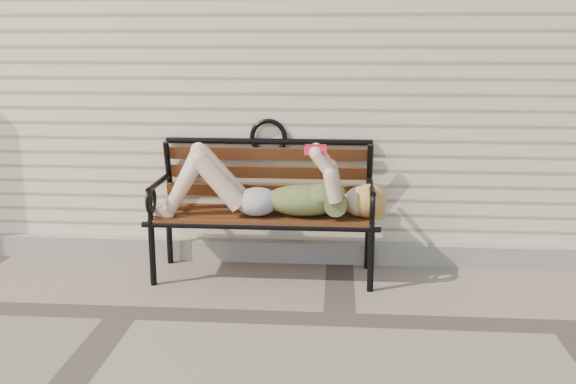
{
  "coord_description": "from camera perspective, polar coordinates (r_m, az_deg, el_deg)",
  "views": [
    {
      "loc": [
        1.22,
        -3.38,
        1.54
      ],
      "look_at": [
        0.91,
        0.54,
        0.61
      ],
      "focal_mm": 40.0,
      "sensor_mm": 36.0,
      "label": 1
    }
  ],
  "objects": [
    {
      "name": "ground",
      "position": [
        3.91,
        -14.33,
        -10.34
      ],
      "size": [
        80.0,
        80.0,
        0.0
      ],
      "primitive_type": "plane",
      "color": "gray",
      "rests_on": "ground"
    },
    {
      "name": "house_wall",
      "position": [
        6.5,
        -6.51,
        12.82
      ],
      "size": [
        8.0,
        4.0,
        3.0
      ],
      "primitive_type": "cube",
      "color": "#F6E2C0",
      "rests_on": "ground"
    },
    {
      "name": "foundation_strip",
      "position": [
        4.75,
        -10.67,
        -4.93
      ],
      "size": [
        8.0,
        0.1,
        0.15
      ],
      "primitive_type": "cube",
      "color": "#A29F92",
      "rests_on": "ground"
    },
    {
      "name": "garden_bench",
      "position": [
        4.28,
        -2.04,
        0.21
      ],
      "size": [
        1.58,
        0.63,
        1.02
      ],
      "color": "black",
      "rests_on": "ground"
    },
    {
      "name": "reading_woman",
      "position": [
        4.15,
        -2.06,
        0.29
      ],
      "size": [
        1.49,
        0.34,
        0.47
      ],
      "color": "#093840",
      "rests_on": "ground"
    }
  ]
}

